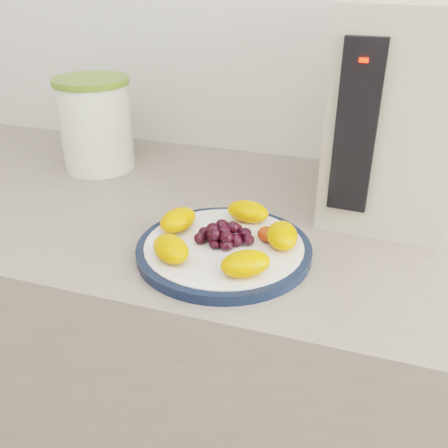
% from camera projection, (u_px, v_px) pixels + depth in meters
% --- Properties ---
extents(counter, '(3.50, 0.60, 0.90)m').
position_uv_depth(counter, '(233.00, 397.00, 1.08)').
color(counter, gray).
rests_on(counter, floor).
extents(cabinet_face, '(3.48, 0.58, 0.84)m').
position_uv_depth(cabinet_face, '(233.00, 407.00, 1.09)').
color(cabinet_face, olive).
rests_on(cabinet_face, floor).
extents(plate_rim, '(0.26, 0.26, 0.01)m').
position_uv_depth(plate_rim, '(224.00, 250.00, 0.73)').
color(plate_rim, '#0F1B32').
rests_on(plate_rim, counter).
extents(plate_face, '(0.23, 0.23, 0.02)m').
position_uv_depth(plate_face, '(224.00, 249.00, 0.73)').
color(plate_face, white).
rests_on(plate_face, counter).
extents(canister, '(0.18, 0.18, 0.17)m').
position_uv_depth(canister, '(96.00, 127.00, 1.01)').
color(canister, '#566E1F').
rests_on(canister, counter).
extents(canister_lid, '(0.19, 0.19, 0.01)m').
position_uv_depth(canister_lid, '(90.00, 81.00, 0.97)').
color(canister_lid, olive).
rests_on(canister_lid, canister).
extents(appliance_body, '(0.20, 0.28, 0.33)m').
position_uv_depth(appliance_body, '(398.00, 111.00, 0.81)').
color(appliance_body, beige).
rests_on(appliance_body, counter).
extents(appliance_panel, '(0.06, 0.02, 0.25)m').
position_uv_depth(appliance_panel, '(356.00, 129.00, 0.71)').
color(appliance_panel, black).
rests_on(appliance_panel, appliance_body).
extents(appliance_led, '(0.01, 0.01, 0.01)m').
position_uv_depth(appliance_led, '(364.00, 60.00, 0.65)').
color(appliance_led, '#FF0C05').
rests_on(appliance_led, appliance_panel).
extents(fruit_plate, '(0.22, 0.21, 0.03)m').
position_uv_depth(fruit_plate, '(227.00, 234.00, 0.72)').
color(fruit_plate, orange).
rests_on(fruit_plate, plate_face).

